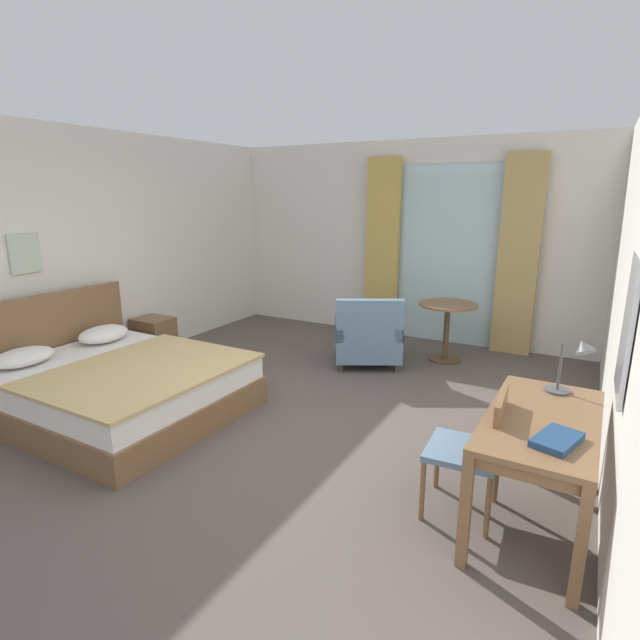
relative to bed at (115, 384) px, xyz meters
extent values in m
cube|color=#564C47|center=(1.47, 0.39, -0.32)|extent=(5.92, 7.60, 0.10)
cube|color=silver|center=(1.47, 3.94, 1.11)|extent=(5.52, 0.12, 2.76)
cube|color=silver|center=(-1.23, 0.39, 1.11)|extent=(0.12, 7.20, 2.76)
cube|color=silver|center=(2.13, 3.86, 0.94)|extent=(1.40, 0.02, 2.43)
cube|color=tan|center=(1.21, 3.76, 1.00)|extent=(0.48, 0.10, 2.54)
cube|color=tan|center=(3.05, 3.76, 1.00)|extent=(0.49, 0.10, 2.54)
cube|color=brown|center=(0.08, 0.00, -0.14)|extent=(2.16, 1.86, 0.27)
cube|color=white|center=(0.08, 0.00, 0.10)|extent=(2.09, 1.80, 0.21)
cube|color=brown|center=(-1.02, 0.02, 0.25)|extent=(0.09, 1.86, 1.04)
cube|color=tan|center=(0.43, -0.01, 0.22)|extent=(1.43, 1.83, 0.03)
ellipsoid|color=white|center=(-0.70, -0.43, 0.28)|extent=(0.40, 0.57, 0.15)
ellipsoid|color=white|center=(-0.68, 0.45, 0.29)|extent=(0.40, 0.56, 0.17)
cube|color=brown|center=(-0.89, 1.33, -0.01)|extent=(0.45, 0.38, 0.52)
cube|color=brown|center=(-0.89, 1.14, 0.09)|extent=(0.38, 0.01, 0.13)
cube|color=brown|center=(3.73, 0.12, 0.44)|extent=(0.66, 1.29, 0.04)
cube|color=brown|center=(3.73, 0.12, 0.38)|extent=(0.61, 1.23, 0.08)
cube|color=brown|center=(4.00, -0.50, 0.08)|extent=(0.06, 0.06, 0.69)
cube|color=brown|center=(4.03, 0.72, 0.08)|extent=(0.06, 0.06, 0.69)
cube|color=brown|center=(3.43, -0.48, 0.08)|extent=(0.06, 0.06, 0.69)
cube|color=brown|center=(3.46, 0.74, 0.08)|extent=(0.06, 0.06, 0.69)
cube|color=slate|center=(3.29, 0.02, 0.16)|extent=(0.46, 0.47, 0.04)
cube|color=brown|center=(3.50, 0.03, 0.39)|extent=(0.06, 0.43, 0.41)
cylinder|color=brown|center=(3.08, 0.21, -0.06)|extent=(0.04, 0.04, 0.41)
cylinder|color=brown|center=(3.10, -0.19, -0.06)|extent=(0.04, 0.04, 0.41)
cylinder|color=brown|center=(3.48, 0.23, -0.06)|extent=(0.04, 0.04, 0.41)
cylinder|color=brown|center=(3.50, -0.17, -0.06)|extent=(0.04, 0.04, 0.41)
cylinder|color=#4C4C51|center=(3.77, 0.60, 0.47)|extent=(0.17, 0.17, 0.02)
cylinder|color=#4C4C51|center=(3.77, 0.60, 0.64)|extent=(0.02, 0.02, 0.33)
cone|color=#4C4C51|center=(3.89, 0.48, 0.83)|extent=(0.18, 0.15, 0.18)
cube|color=navy|center=(3.83, -0.20, 0.48)|extent=(0.27, 0.35, 0.04)
cube|color=slate|center=(1.56, 2.46, -0.04)|extent=(1.05, 1.06, 0.27)
cube|color=slate|center=(1.71, 2.17, 0.35)|extent=(0.74, 0.47, 0.50)
cube|color=slate|center=(1.85, 2.62, 0.18)|extent=(0.46, 0.74, 0.16)
cube|color=slate|center=(1.26, 2.30, 0.18)|extent=(0.46, 0.74, 0.16)
cylinder|color=#4C3D2D|center=(1.69, 2.91, -0.22)|extent=(0.04, 0.04, 0.10)
cylinder|color=#4C3D2D|center=(1.11, 2.60, -0.22)|extent=(0.04, 0.04, 0.10)
cylinder|color=#4C3D2D|center=(2.00, 2.32, -0.22)|extent=(0.04, 0.04, 0.10)
cylinder|color=#4C3D2D|center=(1.42, 2.01, -0.22)|extent=(0.04, 0.04, 0.10)
cylinder|color=brown|center=(2.38, 3.03, 0.44)|extent=(0.71, 0.71, 0.03)
cylinder|color=brown|center=(2.38, 3.03, 0.08)|extent=(0.07, 0.07, 0.70)
cylinder|color=brown|center=(2.38, 3.03, -0.26)|extent=(0.39, 0.39, 0.02)
cube|color=#B7C6B2|center=(-1.15, 0.00, 1.19)|extent=(0.03, 0.32, 0.40)
cube|color=silver|center=(4.09, 0.12, 1.07)|extent=(0.02, 0.54, 0.78)
camera|label=1|loc=(3.88, -2.96, 1.77)|focal=27.89mm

